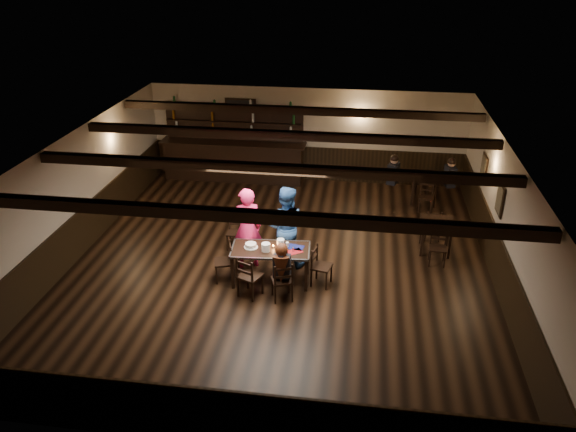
# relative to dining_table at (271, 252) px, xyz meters

# --- Properties ---
(ground) EXTENTS (10.00, 10.00, 0.00)m
(ground) POSITION_rel_dining_table_xyz_m (0.08, 0.69, -0.67)
(ground) COLOR black
(ground) RESTS_ON ground
(room_shell) EXTENTS (9.02, 10.02, 2.71)m
(room_shell) POSITION_rel_dining_table_xyz_m (0.09, 0.73, 1.07)
(room_shell) COLOR beige
(room_shell) RESTS_ON ground
(dining_table) EXTENTS (1.64, 0.90, 0.75)m
(dining_table) POSITION_rel_dining_table_xyz_m (0.00, 0.00, 0.00)
(dining_table) COLOR black
(dining_table) RESTS_ON ground
(chair_near_left) EXTENTS (0.54, 0.53, 0.88)m
(chair_near_left) POSITION_rel_dining_table_xyz_m (-0.35, -0.66, -0.16)
(chair_near_left) COLOR black
(chair_near_left) RESTS_ON ground
(chair_near_right) EXTENTS (0.50, 0.48, 0.84)m
(chair_near_right) POSITION_rel_dining_table_xyz_m (0.35, -0.68, -0.18)
(chair_near_right) COLOR black
(chair_near_right) RESTS_ON ground
(chair_end_left) EXTENTS (0.47, 0.48, 0.84)m
(chair_end_left) POSITION_rel_dining_table_xyz_m (-0.90, -0.07, -0.18)
(chair_end_left) COLOR black
(chair_end_left) RESTS_ON ground
(chair_end_right) EXTENTS (0.45, 0.47, 0.84)m
(chair_end_right) POSITION_rel_dining_table_xyz_m (0.97, 0.02, -0.18)
(chair_end_right) COLOR black
(chair_end_right) RESTS_ON ground
(chair_far_pushed) EXTENTS (0.37, 0.35, 0.78)m
(chair_far_pushed) POSITION_rel_dining_table_xyz_m (-1.03, 1.32, -0.22)
(chair_far_pushed) COLOR black
(chair_far_pushed) RESTS_ON ground
(woman_pink) EXTENTS (0.78, 0.67, 1.81)m
(woman_pink) POSITION_rel_dining_table_xyz_m (-0.60, 0.53, 0.23)
(woman_pink) COLOR #FF3C68
(woman_pink) RESTS_ON ground
(man_blue) EXTENTS (0.92, 0.75, 1.80)m
(man_blue) POSITION_rel_dining_table_xyz_m (0.20, 0.74, 0.23)
(man_blue) COLOR navy
(man_blue) RESTS_ON ground
(seated_person) EXTENTS (0.33, 0.49, 0.80)m
(seated_person) POSITION_rel_dining_table_xyz_m (0.32, -0.63, 0.15)
(seated_person) COLOR black
(seated_person) RESTS_ON ground
(cake) EXTENTS (0.28, 0.28, 0.09)m
(cake) POSITION_rel_dining_table_xyz_m (-0.40, 0.00, 0.12)
(cake) COLOR white
(cake) RESTS_ON dining_table
(plate_stack_a) EXTENTS (0.17, 0.17, 0.16)m
(plate_stack_a) POSITION_rel_dining_table_xyz_m (-0.08, -0.10, 0.16)
(plate_stack_a) COLOR white
(plate_stack_a) RESTS_ON dining_table
(plate_stack_b) EXTENTS (0.15, 0.15, 0.18)m
(plate_stack_b) POSITION_rel_dining_table_xyz_m (0.19, 0.09, 0.17)
(plate_stack_b) COLOR white
(plate_stack_b) RESTS_ON dining_table
(tea_light) EXTENTS (0.05, 0.05, 0.06)m
(tea_light) POSITION_rel_dining_table_xyz_m (0.05, 0.06, 0.10)
(tea_light) COLOR #A5A8AD
(tea_light) RESTS_ON dining_table
(salt_shaker) EXTENTS (0.04, 0.04, 0.10)m
(salt_shaker) POSITION_rel_dining_table_xyz_m (0.33, -0.08, 0.13)
(salt_shaker) COLOR silver
(salt_shaker) RESTS_ON dining_table
(pepper_shaker) EXTENTS (0.03, 0.03, 0.09)m
(pepper_shaker) POSITION_rel_dining_table_xyz_m (0.46, -0.03, 0.12)
(pepper_shaker) COLOR #A5A8AD
(pepper_shaker) RESTS_ON dining_table
(drink_glass) EXTENTS (0.07, 0.07, 0.10)m
(drink_glass) POSITION_rel_dining_table_xyz_m (0.32, 0.13, 0.13)
(drink_glass) COLOR silver
(drink_glass) RESTS_ON dining_table
(menu_red) EXTENTS (0.36, 0.33, 0.00)m
(menu_red) POSITION_rel_dining_table_xyz_m (0.50, -0.05, 0.08)
(menu_red) COLOR maroon
(menu_red) RESTS_ON dining_table
(menu_blue) EXTENTS (0.37, 0.29, 0.00)m
(menu_blue) POSITION_rel_dining_table_xyz_m (0.49, 0.13, 0.08)
(menu_blue) COLOR #101450
(menu_blue) RESTS_ON dining_table
(bar_counter) EXTENTS (4.22, 0.70, 2.20)m
(bar_counter) POSITION_rel_dining_table_xyz_m (-2.01, 5.41, 0.05)
(bar_counter) COLOR black
(bar_counter) RESTS_ON ground
(back_table_a) EXTENTS (0.76, 0.76, 0.75)m
(back_table_a) POSITION_rel_dining_table_xyz_m (3.45, 1.76, -0.03)
(back_table_a) COLOR black
(back_table_a) RESTS_ON ground
(back_table_b) EXTENTS (0.80, 0.80, 0.75)m
(back_table_b) POSITION_rel_dining_table_xyz_m (3.41, 4.47, -0.03)
(back_table_b) COLOR black
(back_table_b) RESTS_ON ground
(bg_patron_left) EXTENTS (0.35, 0.45, 0.81)m
(bg_patron_left) POSITION_rel_dining_table_xyz_m (2.56, 4.55, 0.20)
(bg_patron_left) COLOR black
(bg_patron_left) RESTS_ON ground
(bg_patron_right) EXTENTS (0.30, 0.42, 0.78)m
(bg_patron_right) POSITION_rel_dining_table_xyz_m (4.05, 4.57, 0.19)
(bg_patron_right) COLOR black
(bg_patron_right) RESTS_ON ground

